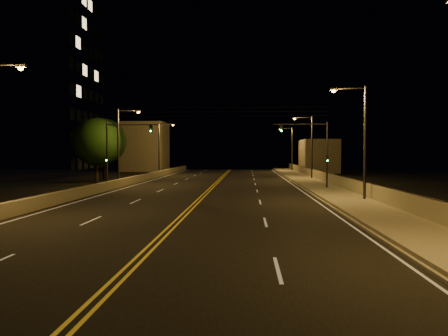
{
  "coord_description": "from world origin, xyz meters",
  "views": [
    {
      "loc": [
        3.57,
        -11.6,
        3.53
      ],
      "look_at": [
        2.0,
        18.0,
        2.5
      ],
      "focal_mm": 35.0,
      "sensor_mm": 36.0,
      "label": 1
    }
  ],
  "objects_px": {
    "streetlight_2": "(310,143)",
    "streetlight_3": "(290,146)",
    "streetlight_5": "(121,141)",
    "building_tower": "(9,84)",
    "tree_0": "(97,142)",
    "streetlight_1": "(361,135)",
    "traffic_signal_left": "(117,148)",
    "streetlight_6": "(161,145)",
    "tree_1": "(104,141)",
    "traffic_signal_right": "(317,148)"
  },
  "relations": [
    {
      "from": "tree_1",
      "to": "building_tower",
      "type": "bearing_deg",
      "value": 156.5
    },
    {
      "from": "traffic_signal_right",
      "to": "tree_1",
      "type": "bearing_deg",
      "value": 148.94
    },
    {
      "from": "streetlight_5",
      "to": "building_tower",
      "type": "height_order",
      "value": "building_tower"
    },
    {
      "from": "streetlight_5",
      "to": "tree_1",
      "type": "bearing_deg",
      "value": 117.45
    },
    {
      "from": "streetlight_1",
      "to": "streetlight_3",
      "type": "xyz_separation_m",
      "value": [
        0.0,
        49.53,
        0.0
      ]
    },
    {
      "from": "streetlight_3",
      "to": "streetlight_5",
      "type": "distance_m",
      "value": 40.59
    },
    {
      "from": "streetlight_1",
      "to": "traffic_signal_right",
      "type": "bearing_deg",
      "value": 98.31
    },
    {
      "from": "streetlight_5",
      "to": "traffic_signal_right",
      "type": "xyz_separation_m",
      "value": [
        19.92,
        -5.0,
        -0.77
      ]
    },
    {
      "from": "traffic_signal_left",
      "to": "tree_1",
      "type": "xyz_separation_m",
      "value": [
        -6.36,
        15.19,
        1.04
      ]
    },
    {
      "from": "streetlight_1",
      "to": "streetlight_2",
      "type": "bearing_deg",
      "value": 90.0
    },
    {
      "from": "tree_1",
      "to": "tree_0",
      "type": "bearing_deg",
      "value": -79.38
    },
    {
      "from": "streetlight_6",
      "to": "tree_0",
      "type": "height_order",
      "value": "streetlight_6"
    },
    {
      "from": "traffic_signal_right",
      "to": "streetlight_5",
      "type": "bearing_deg",
      "value": 165.91
    },
    {
      "from": "streetlight_1",
      "to": "streetlight_5",
      "type": "relative_size",
      "value": 1.0
    },
    {
      "from": "traffic_signal_right",
      "to": "traffic_signal_left",
      "type": "height_order",
      "value": "same"
    },
    {
      "from": "streetlight_2",
      "to": "traffic_signal_right",
      "type": "bearing_deg",
      "value": -95.59
    },
    {
      "from": "tree_1",
      "to": "streetlight_6",
      "type": "bearing_deg",
      "value": 65.03
    },
    {
      "from": "traffic_signal_left",
      "to": "building_tower",
      "type": "relative_size",
      "value": 0.22
    },
    {
      "from": "streetlight_6",
      "to": "tree_1",
      "type": "bearing_deg",
      "value": -114.97
    },
    {
      "from": "tree_1",
      "to": "traffic_signal_left",
      "type": "bearing_deg",
      "value": -67.28
    },
    {
      "from": "streetlight_1",
      "to": "streetlight_5",
      "type": "height_order",
      "value": "same"
    },
    {
      "from": "streetlight_1",
      "to": "traffic_signal_left",
      "type": "relative_size",
      "value": 1.28
    },
    {
      "from": "streetlight_3",
      "to": "tree_0",
      "type": "bearing_deg",
      "value": -130.4
    },
    {
      "from": "streetlight_2",
      "to": "building_tower",
      "type": "distance_m",
      "value": 44.93
    },
    {
      "from": "streetlight_3",
      "to": "streetlight_5",
      "type": "xyz_separation_m",
      "value": [
        -21.39,
        -34.5,
        0.0
      ]
    },
    {
      "from": "streetlight_5",
      "to": "traffic_signal_left",
      "type": "bearing_deg",
      "value": -77.97
    },
    {
      "from": "streetlight_5",
      "to": "streetlight_6",
      "type": "distance_m",
      "value": 21.56
    },
    {
      "from": "traffic_signal_right",
      "to": "tree_1",
      "type": "relative_size",
      "value": 0.8
    },
    {
      "from": "streetlight_1",
      "to": "tree_1",
      "type": "bearing_deg",
      "value": 136.62
    },
    {
      "from": "traffic_signal_right",
      "to": "building_tower",
      "type": "relative_size",
      "value": 0.22
    },
    {
      "from": "streetlight_2",
      "to": "building_tower",
      "type": "xyz_separation_m",
      "value": [
        -43.38,
        7.47,
        9.01
      ]
    },
    {
      "from": "building_tower",
      "to": "streetlight_2",
      "type": "bearing_deg",
      "value": -9.78
    },
    {
      "from": "streetlight_5",
      "to": "traffic_signal_left",
      "type": "height_order",
      "value": "streetlight_5"
    },
    {
      "from": "streetlight_1",
      "to": "streetlight_2",
      "type": "relative_size",
      "value": 1.0
    },
    {
      "from": "streetlight_2",
      "to": "streetlight_3",
      "type": "height_order",
      "value": "same"
    },
    {
      "from": "tree_0",
      "to": "tree_1",
      "type": "distance_m",
      "value": 5.87
    },
    {
      "from": "streetlight_6",
      "to": "building_tower",
      "type": "bearing_deg",
      "value": -169.41
    },
    {
      "from": "streetlight_5",
      "to": "traffic_signal_right",
      "type": "height_order",
      "value": "streetlight_5"
    },
    {
      "from": "streetlight_5",
      "to": "tree_0",
      "type": "distance_m",
      "value": 6.11
    },
    {
      "from": "traffic_signal_left",
      "to": "tree_1",
      "type": "height_order",
      "value": "tree_1"
    },
    {
      "from": "streetlight_3",
      "to": "tree_1",
      "type": "height_order",
      "value": "streetlight_3"
    },
    {
      "from": "tree_0",
      "to": "tree_1",
      "type": "bearing_deg",
      "value": 100.62
    },
    {
      "from": "tree_1",
      "to": "streetlight_2",
      "type": "bearing_deg",
      "value": -0.46
    },
    {
      "from": "streetlight_1",
      "to": "streetlight_3",
      "type": "distance_m",
      "value": 49.53
    },
    {
      "from": "streetlight_2",
      "to": "traffic_signal_right",
      "type": "distance_m",
      "value": 15.06
    },
    {
      "from": "traffic_signal_left",
      "to": "tree_1",
      "type": "bearing_deg",
      "value": 112.72
    },
    {
      "from": "streetlight_2",
      "to": "streetlight_5",
      "type": "xyz_separation_m",
      "value": [
        -21.39,
        -9.97,
        0.0
      ]
    },
    {
      "from": "streetlight_2",
      "to": "streetlight_5",
      "type": "bearing_deg",
      "value": -155.0
    },
    {
      "from": "streetlight_3",
      "to": "streetlight_6",
      "type": "bearing_deg",
      "value": -148.82
    },
    {
      "from": "streetlight_2",
      "to": "streetlight_6",
      "type": "xyz_separation_m",
      "value": [
        -21.39,
        11.58,
        0.0
      ]
    }
  ]
}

